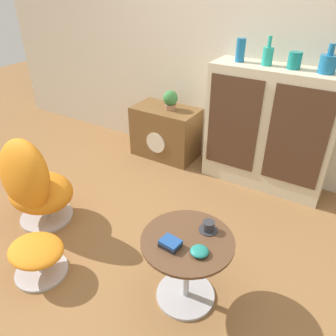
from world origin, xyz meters
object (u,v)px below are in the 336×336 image
Objects in this scene: tv_console at (166,132)px; vase_inner_right at (295,60)px; ottoman at (37,254)px; vase_rightmost at (328,63)px; sideboard at (269,130)px; book_stack at (170,244)px; potted_plant at (170,100)px; vase_leftmost at (241,50)px; teacup at (208,227)px; coffee_table at (187,262)px; egg_chair at (33,184)px; bowl at (199,251)px; vase_inner_left at (268,55)px.

tv_console is 5.28× the size of vase_inner_right.
ottoman is 1.80× the size of vase_rightmost.
ottoman is at bearing -115.51° from sideboard.
potted_plant is at bearing 121.48° from book_stack.
vase_leftmost is 1.70m from teacup.
coffee_table is at bearing -115.57° from teacup.
egg_chair reaches higher than potted_plant.
coffee_table is 1.88m from vase_rightmost.
sideboard is 1.68m from bowl.
vase_leftmost is 1.89m from bowl.
tv_console is at bearing -178.99° from sideboard.
teacup is (-0.02, -1.47, -0.70)m from vase_inner_right.
sideboard is 2.23m from ottoman.
vase_leftmost is at bearing 1.78° from tv_console.
vase_inner_left reaches higher than sideboard.
tv_console is at bearing 80.10° from egg_chair.
vase_leftmost reaches higher than teacup.
sideboard is 11.02× the size of bowl.
egg_chair is 1.64m from potted_plant.
book_stack is at bearing -167.34° from bowl.
teacup is 0.21m from bowl.
vase_rightmost is (0.37, 0.00, 0.65)m from sideboard.
vase_inner_right reaches higher than ottoman.
egg_chair reaches higher than book_stack.
potted_plant is (-1.43, -0.02, -0.55)m from vase_rightmost.
bowl is at bearing -89.22° from vase_inner_right.
vase_inner_right is 1.12× the size of book_stack.
tv_console is at bearing 125.94° from coffee_table.
book_stack reaches higher than bowl.
egg_chair is at bearing -101.97° from potted_plant.
tv_console is 3.21× the size of vase_rightmost.
vase_rightmost is 1.85× the size of book_stack.
teacup is at bearing -72.98° from vase_leftmost.
vase_inner_left is 0.48m from vase_rightmost.
vase_rightmost is (0.48, -0.00, -0.01)m from vase_inner_left.
vase_inner_right is 1.17× the size of teacup.
egg_chair is at bearing -133.42° from vase_inner_right.
vase_inner_right is at bearing 180.00° from vase_rightmost.
potted_plant is (0.33, 1.57, 0.30)m from egg_chair.
ottoman is 1.05m from coffee_table.
tv_console is 6.20× the size of teacup.
vase_inner_left reaches higher than vase_leftmost.
ottoman is at bearing -123.46° from vase_rightmost.
teacup is (1.22, -1.45, 0.24)m from tv_console.
sideboard is at bearing 1.03° from potted_plant.
vase_rightmost is 1.90m from book_stack.
vase_leftmost reaches higher than tv_console.
vase_inner_left is 1.86m from book_stack.
vase_inner_right is at bearing 90.78° from bowl.
ottoman is 2.02m from potted_plant.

